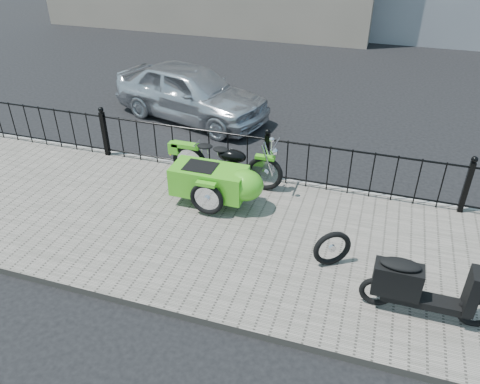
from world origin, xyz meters
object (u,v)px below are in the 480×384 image
(spare_tire, at_px, (332,248))
(sedan_car, at_px, (191,92))
(scooter, at_px, (418,288))
(motorcycle_sidecar, at_px, (221,178))

(spare_tire, height_order, sedan_car, sedan_car)
(sedan_car, bearing_deg, spare_tire, -123.06)
(scooter, relative_size, spare_tire, 2.83)
(motorcycle_sidecar, height_order, scooter, scooter)
(spare_tire, bearing_deg, motorcycle_sidecar, 151.85)
(motorcycle_sidecar, distance_m, scooter, 3.75)
(spare_tire, bearing_deg, scooter, -28.59)
(scooter, xyz_separation_m, spare_tire, (-1.17, 0.64, -0.14))
(scooter, relative_size, sedan_car, 0.41)
(spare_tire, distance_m, sedan_car, 6.38)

